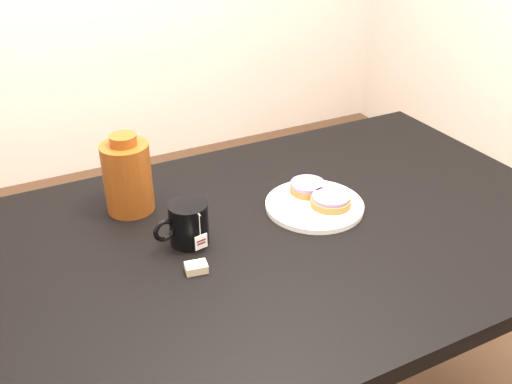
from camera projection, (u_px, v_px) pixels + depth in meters
table at (287, 257)px, 1.35m from camera, size 1.40×0.90×0.75m
plate at (314, 205)px, 1.38m from camera, size 0.24×0.24×0.02m
bagel_back at (308, 187)px, 1.42m from camera, size 0.12×0.12×0.03m
bagel_front at (331, 200)px, 1.37m from camera, size 0.11×0.11×0.03m
mug at (188, 223)px, 1.24m from camera, size 0.14×0.10×0.10m
teabag_pouch at (196, 268)px, 1.17m from camera, size 0.05×0.04×0.02m
bagel_package at (128, 176)px, 1.34m from camera, size 0.12×0.12×0.19m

